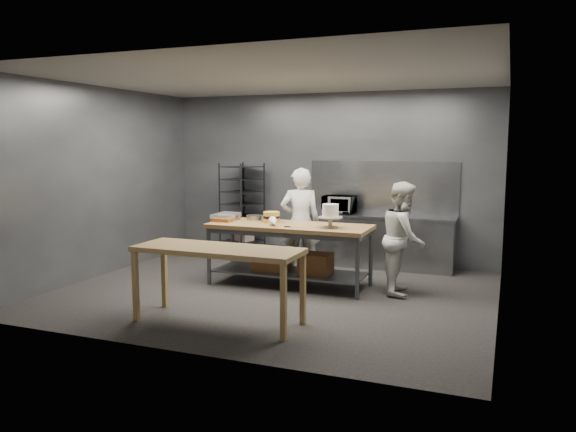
# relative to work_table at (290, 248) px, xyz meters

# --- Properties ---
(ground) EXTENTS (6.00, 6.00, 0.00)m
(ground) POSITION_rel_work_table_xyz_m (-0.07, -0.42, -0.57)
(ground) COLOR black
(ground) RESTS_ON ground
(back_wall) EXTENTS (6.00, 0.04, 3.00)m
(back_wall) POSITION_rel_work_table_xyz_m (-0.07, 2.08, 0.93)
(back_wall) COLOR #4C4F54
(back_wall) RESTS_ON ground
(work_table) EXTENTS (2.40, 0.90, 0.92)m
(work_table) POSITION_rel_work_table_xyz_m (0.00, 0.00, 0.00)
(work_table) COLOR olive
(work_table) RESTS_ON ground
(near_counter) EXTENTS (2.00, 0.70, 0.90)m
(near_counter) POSITION_rel_work_table_xyz_m (-0.15, -1.92, 0.24)
(near_counter) COLOR olive
(near_counter) RESTS_ON ground
(back_counter) EXTENTS (2.60, 0.60, 0.90)m
(back_counter) POSITION_rel_work_table_xyz_m (0.93, 1.76, -0.12)
(back_counter) COLOR slate
(back_counter) RESTS_ON ground
(splashback_panel) EXTENTS (2.60, 0.02, 0.90)m
(splashback_panel) POSITION_rel_work_table_xyz_m (0.93, 2.06, 0.78)
(splashback_panel) COLOR slate
(splashback_panel) RESTS_ON back_counter
(speed_rack) EXTENTS (0.78, 0.81, 1.75)m
(speed_rack) POSITION_rel_work_table_xyz_m (-1.60, 1.68, 0.28)
(speed_rack) COLOR black
(speed_rack) RESTS_ON ground
(chef_behind) EXTENTS (0.74, 0.62, 1.73)m
(chef_behind) POSITION_rel_work_table_xyz_m (-0.08, 0.68, 0.29)
(chef_behind) COLOR white
(chef_behind) RESTS_ON ground
(chef_right) EXTENTS (0.70, 0.84, 1.58)m
(chef_right) POSITION_rel_work_table_xyz_m (1.64, 0.20, 0.22)
(chef_right) COLOR silver
(chef_right) RESTS_ON ground
(microwave) EXTENTS (0.54, 0.37, 0.30)m
(microwave) POSITION_rel_work_table_xyz_m (0.24, 1.76, 0.48)
(microwave) COLOR black
(microwave) RESTS_ON back_counter
(frosted_cake_stand) EXTENTS (0.34, 0.34, 0.34)m
(frosted_cake_stand) POSITION_rel_work_table_xyz_m (0.66, -0.11, 0.56)
(frosted_cake_stand) COLOR #A9A187
(frosted_cake_stand) RESTS_ON work_table
(layer_cake) EXTENTS (0.25, 0.25, 0.16)m
(layer_cake) POSITION_rel_work_table_xyz_m (-0.34, 0.11, 0.43)
(layer_cake) COLOR gold
(layer_cake) RESTS_ON work_table
(cake_pans) EXTENTS (0.93, 0.44, 0.07)m
(cake_pans) POSITION_rel_work_table_xyz_m (-0.76, 0.21, 0.39)
(cake_pans) COLOR gray
(cake_pans) RESTS_ON work_table
(piping_bag) EXTENTS (0.29, 0.39, 0.12)m
(piping_bag) POSITION_rel_work_table_xyz_m (-0.14, -0.26, 0.41)
(piping_bag) COLOR white
(piping_bag) RESTS_ON work_table
(offset_spatula) EXTENTS (0.36, 0.02, 0.02)m
(offset_spatula) POSITION_rel_work_table_xyz_m (0.16, -0.27, 0.35)
(offset_spatula) COLOR slate
(offset_spatula) RESTS_ON work_table
(pastry_clamshells) EXTENTS (0.32, 0.48, 0.11)m
(pastry_clamshells) POSITION_rel_work_table_xyz_m (-1.07, 0.04, 0.40)
(pastry_clamshells) COLOR #9F531F
(pastry_clamshells) RESTS_ON work_table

